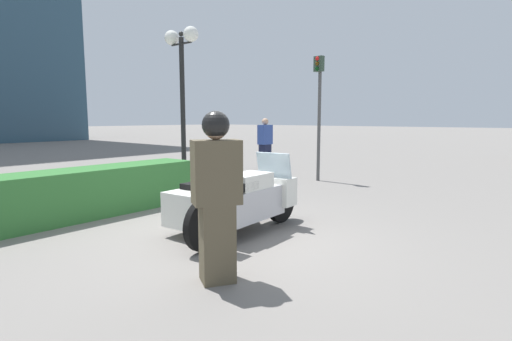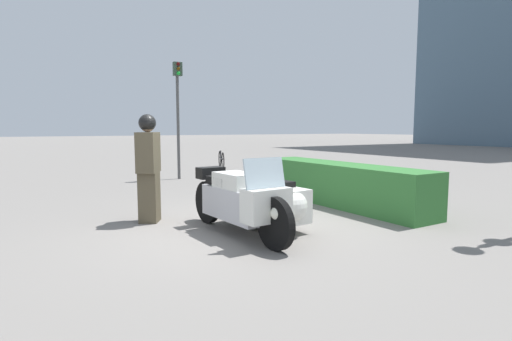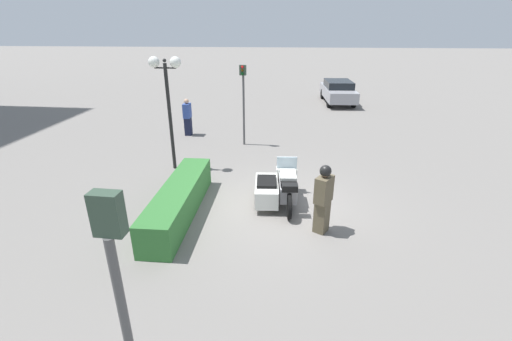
% 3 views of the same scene
% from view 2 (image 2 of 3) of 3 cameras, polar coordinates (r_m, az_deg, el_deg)
% --- Properties ---
extents(ground_plane, '(160.00, 160.00, 0.00)m').
position_cam_2_polar(ground_plane, '(6.32, -3.06, -8.16)').
color(ground_plane, slate).
extents(police_motorcycle, '(2.51, 1.24, 1.17)m').
position_cam_2_polar(police_motorcycle, '(5.96, 0.02, -4.32)').
color(police_motorcycle, black).
rests_on(police_motorcycle, ground).
extents(officer_rider, '(0.57, 0.50, 1.78)m').
position_cam_2_polar(officer_rider, '(6.79, -15.11, 0.69)').
color(officer_rider, brown).
rests_on(officer_rider, ground).
extents(hedge_bush_curbside, '(4.19, 0.84, 0.84)m').
position_cam_2_polar(hedge_bush_curbside, '(8.30, 11.91, -1.91)').
color(hedge_bush_curbside, '#337033').
rests_on(hedge_bush_curbside, ground).
extents(traffic_light_far, '(0.23, 0.27, 3.51)m').
position_cam_2_polar(traffic_light_far, '(12.41, -11.09, 9.40)').
color(traffic_light_far, '#4C4C4C').
rests_on(traffic_light_far, ground).
extents(bicycle_parked, '(1.53, 0.57, 0.70)m').
position_cam_2_polar(bicycle_parked, '(15.83, -4.98, 1.55)').
color(bicycle_parked, black).
rests_on(bicycle_parked, ground).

